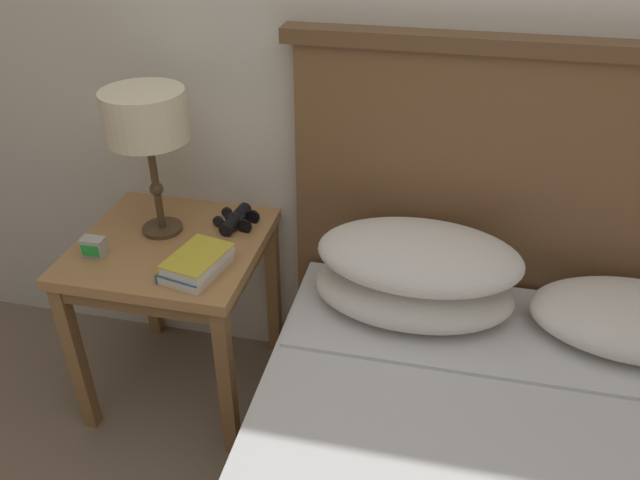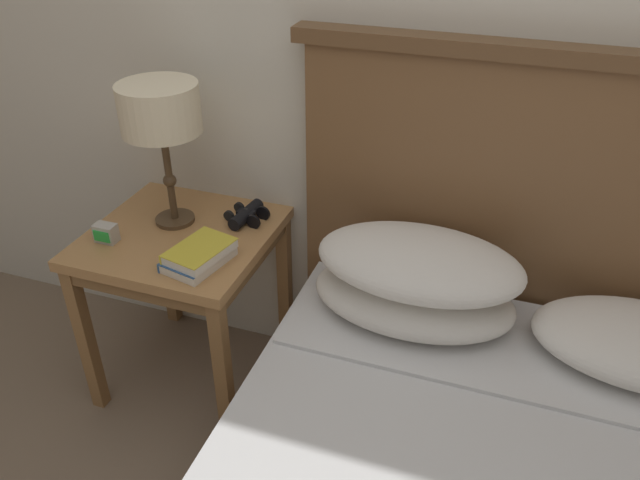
# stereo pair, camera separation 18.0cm
# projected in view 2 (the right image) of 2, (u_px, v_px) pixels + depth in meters

# --- Properties ---
(wall_back) EXTENTS (8.00, 0.06, 2.60)m
(wall_back) POSITION_uv_depth(u_px,v_px,m) (435.00, 13.00, 1.73)
(wall_back) COLOR beige
(wall_back) RESTS_ON ground_plane
(nightstand) EXTENTS (0.58, 0.58, 0.62)m
(nightstand) POSITION_uv_depth(u_px,v_px,m) (183.00, 253.00, 2.08)
(nightstand) COLOR #AD7A47
(nightstand) RESTS_ON ground_plane
(table_lamp) EXTENTS (0.25, 0.25, 0.47)m
(table_lamp) POSITION_uv_depth(u_px,v_px,m) (160.00, 113.00, 1.89)
(table_lamp) COLOR #4C3823
(table_lamp) RESTS_ON nightstand
(book_on_nightstand) EXTENTS (0.18, 0.23, 0.03)m
(book_on_nightstand) POSITION_uv_depth(u_px,v_px,m) (198.00, 259.00, 1.87)
(book_on_nightstand) COLOR silver
(book_on_nightstand) RESTS_ON nightstand
(book_stacked_on_top) EXTENTS (0.18, 0.22, 0.03)m
(book_stacked_on_top) POSITION_uv_depth(u_px,v_px,m) (199.00, 251.00, 1.85)
(book_stacked_on_top) COLOR silver
(book_stacked_on_top) RESTS_ON book_on_nightstand
(binoculars_pair) EXTENTS (0.15, 0.16, 0.05)m
(binoculars_pair) POSITION_uv_depth(u_px,v_px,m) (247.00, 215.00, 2.09)
(binoculars_pair) COLOR black
(binoculars_pair) RESTS_ON nightstand
(alarm_clock) EXTENTS (0.07, 0.05, 0.06)m
(alarm_clock) POSITION_uv_depth(u_px,v_px,m) (106.00, 233.00, 1.97)
(alarm_clock) COLOR #B7B2A8
(alarm_clock) RESTS_ON nightstand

